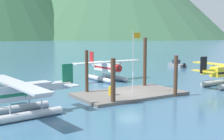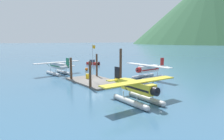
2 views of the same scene
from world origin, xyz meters
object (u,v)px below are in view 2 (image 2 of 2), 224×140
seaplane_yellow_stbd_aft (138,90)px  fuel_drum (87,76)px  flagpole (93,58)px  mooring_buoy (87,69)px  boat_red_open_west (93,63)px  seaplane_silver_port_aft (58,67)px  seaplane_white_bow_right (148,71)px

seaplane_yellow_stbd_aft → fuel_drum: bearing=173.1°
flagpole → mooring_buoy: bearing=155.6°
seaplane_yellow_stbd_aft → boat_red_open_west: size_ratio=2.23×
seaplane_yellow_stbd_aft → boat_red_open_west: 39.32m
seaplane_yellow_stbd_aft → boat_red_open_west: bearing=157.0°
seaplane_yellow_stbd_aft → boat_red_open_west: seaplane_yellow_stbd_aft is taller
fuel_drum → seaplane_yellow_stbd_aft: seaplane_yellow_stbd_aft is taller
flagpole → fuel_drum: 4.36m
fuel_drum → mooring_buoy: fuel_drum is taller
mooring_buoy → boat_red_open_west: bearing=142.6°
flagpole → seaplane_silver_port_aft: size_ratio=0.61×
seaplane_white_bow_right → boat_red_open_west: bearing=172.9°
fuel_drum → seaplane_silver_port_aft: seaplane_silver_port_aft is taller
flagpole → seaplane_yellow_stbd_aft: flagpole is taller
flagpole → fuel_drum: flagpole is taller
boat_red_open_west → seaplane_yellow_stbd_aft: bearing=-23.0°
flagpole → seaplane_yellow_stbd_aft: (12.96, -1.62, -2.68)m
fuel_drum → boat_red_open_west: size_ratio=0.19×
mooring_buoy → boat_red_open_west: boat_red_open_west is taller
seaplane_yellow_stbd_aft → seaplane_white_bow_right: bearing=129.4°
seaplane_white_bow_right → boat_red_open_west: (-26.28, 3.25, -1.09)m
mooring_buoy → seaplane_white_bow_right: size_ratio=0.08×
fuel_drum → mooring_buoy: 11.86m
fuel_drum → seaplane_yellow_stbd_aft: (15.53, -1.89, 0.84)m
fuel_drum → mooring_buoy: (-10.44, 5.63, -0.35)m
fuel_drum → mooring_buoy: size_ratio=1.12×
fuel_drum → seaplane_silver_port_aft: bearing=-168.8°
seaplane_white_bow_right → fuel_drum: bearing=-118.9°
fuel_drum → seaplane_white_bow_right: size_ratio=0.08×
mooring_buoy → flagpole: bearing=-24.4°
seaplane_white_bow_right → seaplane_yellow_stbd_aft: same height
mooring_buoy → boat_red_open_west: (-10.23, 7.81, 0.09)m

